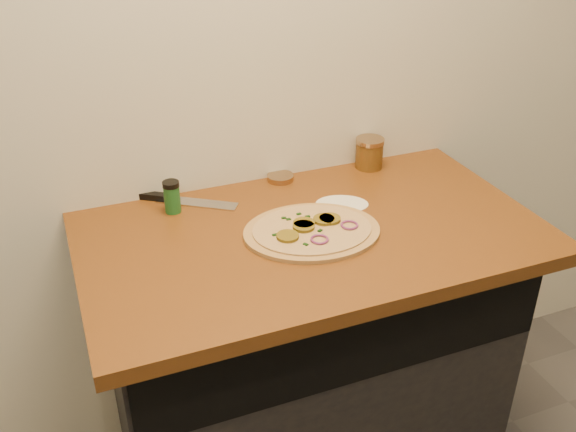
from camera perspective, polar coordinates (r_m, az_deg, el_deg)
name	(u,v)px	position (r m, az deg, el deg)	size (l,w,h in m)	color
cabinet	(305,358)	(1.98, 1.53, -12.52)	(1.10, 0.60, 0.86)	black
countertop	(312,236)	(1.69, 2.13, -1.76)	(1.20, 0.70, 0.04)	brown
pizza	(312,231)	(1.66, 2.16, -1.30)	(0.40, 0.40, 0.02)	tan
chefs_knife	(169,199)	(1.84, -10.53, 1.51)	(0.30, 0.22, 0.02)	#B7BAC1
mason_jar_lid	(280,178)	(1.93, -0.69, 3.44)	(0.08, 0.08, 0.02)	#9A7C59
salsa_jar	(369,153)	(2.01, 7.24, 5.59)	(0.09, 0.09, 0.10)	maroon
spice_shaker	(172,197)	(1.77, -10.28, 1.70)	(0.05, 0.05, 0.09)	#1C5B25
flour_spill	(342,204)	(1.80, 4.83, 1.09)	(0.15, 0.15, 0.00)	silver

